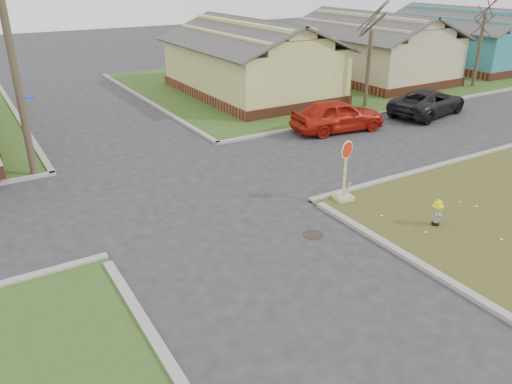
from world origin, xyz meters
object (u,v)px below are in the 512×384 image
utility_pole (11,52)px  fire_hydrant (437,211)px  stop_sign (344,187)px  red_sedan (338,115)px  dark_pickup (428,102)px

utility_pole → fire_hydrant: size_ratio=10.44×
utility_pole → fire_hydrant: bearing=-47.5°
utility_pole → stop_sign: 12.54m
utility_pole → red_sedan: bearing=-6.1°
fire_hydrant → dark_pickup: size_ratio=0.17×
fire_hydrant → red_sedan: 10.17m
fire_hydrant → red_sedan: red_sedan is taller
utility_pole → fire_hydrant: utility_pole is taller
stop_sign → red_sedan: size_ratio=0.46×
stop_sign → dark_pickup: bearing=37.3°
stop_sign → red_sedan: bearing=60.1°
utility_pole → red_sedan: 14.42m
utility_pole → red_sedan: (13.81, -1.49, -3.87)m
utility_pole → stop_sign: (8.76, -7.96, -4.15)m
dark_pickup → utility_pole: bearing=73.0°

